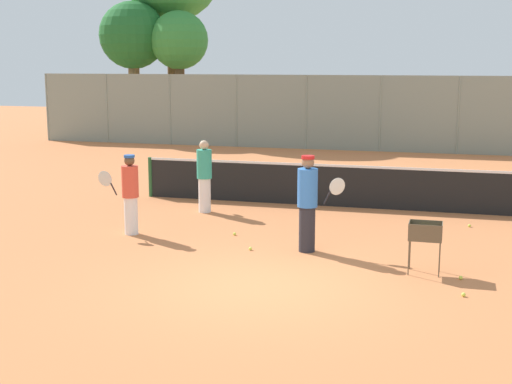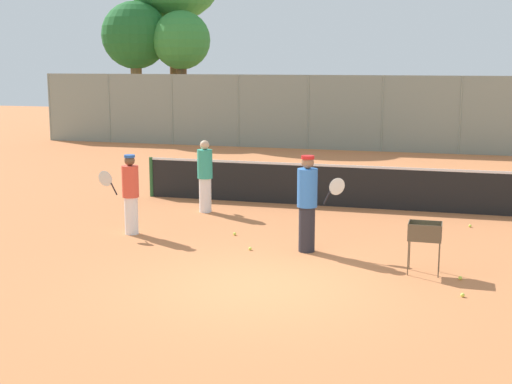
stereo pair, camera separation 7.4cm
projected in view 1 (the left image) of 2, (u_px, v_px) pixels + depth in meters
ground_plane at (261, 286)px, 11.63m from camera, size 80.00×80.00×0.00m
tennis_net at (331, 185)px, 17.91m from camera, size 9.97×0.10×1.07m
back_fence at (380, 114)px, 28.66m from camera, size 30.40×0.08×3.06m
tree_1 at (133, 37)px, 32.78m from camera, size 3.08×3.08×6.33m
tree_3 at (179, 42)px, 32.31m from camera, size 2.64×2.64×5.87m
player_white_outfit at (204, 175)px, 17.18m from camera, size 0.60×0.81×1.75m
player_red_cap at (308, 202)px, 13.58m from camera, size 0.94×0.39×1.86m
player_yellow_shirt at (130, 193)px, 14.96m from camera, size 0.90×0.35×1.69m
ball_cart at (425, 235)px, 12.21m from camera, size 0.56×0.41×0.90m
tennis_ball_0 at (250, 249)px, 13.83m from camera, size 0.07×0.07×0.07m
tennis_ball_1 at (461, 278)px, 11.97m from camera, size 0.07×0.07×0.07m
tennis_ball_2 at (235, 234)px, 15.01m from camera, size 0.07×0.07×0.07m
tennis_ball_3 at (469, 226)px, 15.75m from camera, size 0.07×0.07×0.07m
tennis_ball_4 at (464, 295)px, 11.10m from camera, size 0.07×0.07×0.07m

